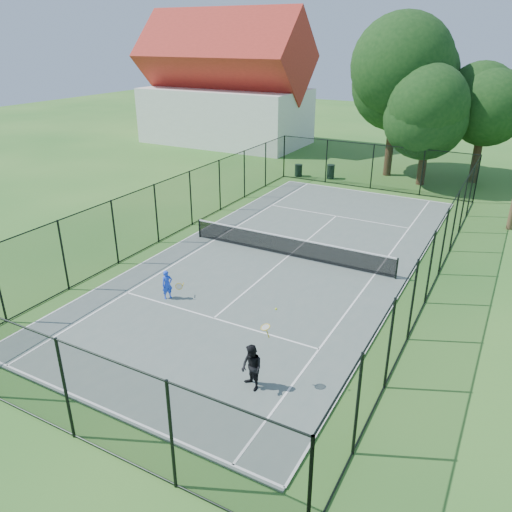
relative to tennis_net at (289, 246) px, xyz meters
The scene contains 12 objects.
ground 0.58m from the tennis_net, ahead, with size 120.00×120.00×0.00m, color #256221.
tennis_court 0.55m from the tennis_net, ahead, with size 11.00×24.00×0.06m, color #54635C.
tennis_net is the anchor object (origin of this frame).
fence 0.92m from the tennis_net, ahead, with size 13.10×26.10×3.00m.
tree_near_left 17.92m from the tennis_net, 89.97° to the left, with size 7.28×7.28×9.50m.
tree_near_mid 16.43m from the tennis_net, 80.22° to the left, with size 5.54×5.54×7.25m.
tree_near_right 19.49m from the tennis_net, 72.07° to the left, with size 5.74×5.74×7.92m.
building 28.14m from the tennis_net, 127.69° to the left, with size 15.30×8.15×11.87m.
trash_bin_left 14.81m from the tennis_net, 112.36° to the left, with size 0.58×0.58×0.86m.
trash_bin_right 14.52m from the tennis_net, 103.16° to the left, with size 0.58×0.58×1.02m.
player_blue 6.42m from the tennis_net, 112.02° to the right, with size 0.81×0.51×1.16m.
player_black 9.67m from the tennis_net, 71.20° to the right, with size 0.99×0.90×2.59m.
Camera 1 is at (8.85, -19.43, 9.48)m, focal length 35.00 mm.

